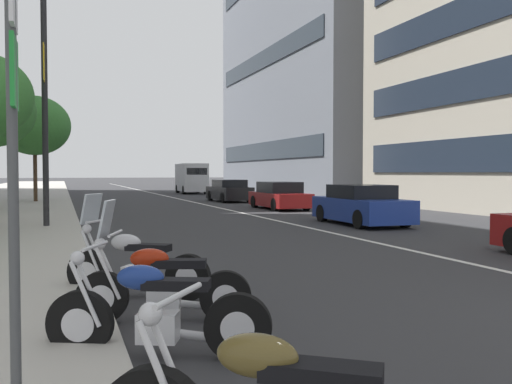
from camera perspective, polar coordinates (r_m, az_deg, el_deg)
The scene contains 11 objects.
lane_centre_stripe at distance 38.63m, azimuth -8.47°, elevation -0.63°, with size 110.00×0.16×0.01m, color silver.
motorcycle_by_sign_pole at distance 5.42m, azimuth -10.49°, elevation -12.62°, with size 1.04×2.05×1.10m.
motorcycle_mid_row at distance 6.64m, azimuth -10.00°, elevation -9.75°, with size 0.87×2.01×1.47m.
motorcycle_under_tarp at distance 8.05m, azimuth -12.66°, elevation -7.63°, with size 1.34×1.90×1.48m.
car_mid_block_traffic at distance 19.13m, azimuth 10.98°, elevation -1.42°, with size 4.29×1.96×1.37m.
car_lead_in_lane at distance 26.71m, azimuth 2.48°, elevation -0.45°, with size 4.29×1.82×1.34m.
car_approaching_light at distance 33.73m, azimuth -2.83°, elevation 0.09°, with size 4.20×1.96×1.36m.
delivery_van_ahead at distance 47.15m, azimuth -6.82°, elevation 1.51°, with size 5.11×2.24×2.56m.
parking_sign_by_curb at distance 3.36m, azimuth -24.13°, elevation 4.79°, with size 0.32×0.06×2.90m.
street_lamp_with_banners at distance 18.28m, azimuth -20.34°, elevation 12.79°, with size 1.26×2.35×8.51m.
street_tree_mid_sidewalk at distance 33.79m, azimuth -22.24°, elevation 6.47°, with size 4.00×4.00×6.05m.
Camera 1 is at (-2.85, 7.56, 1.79)m, focal length 38.07 mm.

